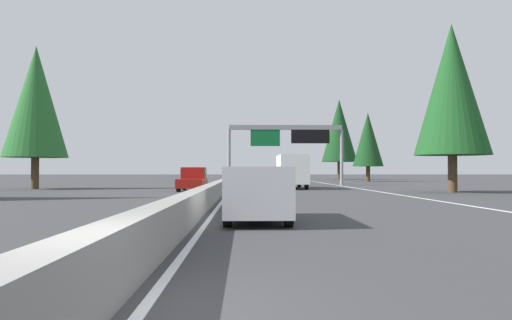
{
  "coord_description": "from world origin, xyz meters",
  "views": [
    {
      "loc": [
        -5.67,
        -1.4,
        1.57
      ],
      "look_at": [
        56.12,
        -2.78,
        2.9
      ],
      "focal_mm": 35.72,
      "sensor_mm": 36.0,
      "label": 1
    }
  ],
  "objects_px": {
    "box_truck_mid_left": "(291,170)",
    "sedan_far_right": "(247,175)",
    "sedan_near_right": "(281,179)",
    "minivan_mid_center": "(257,191)",
    "conifer_left_near": "(36,102)",
    "sign_gantry_overhead": "(287,137)",
    "sedan_distant_b": "(297,177)",
    "oncoming_far": "(190,177)",
    "pickup_near_center": "(246,175)",
    "oncoming_near": "(193,179)",
    "conifer_right_far": "(339,131)",
    "conifer_right_near": "(452,89)",
    "conifer_right_mid": "(368,140)"
  },
  "relations": [
    {
      "from": "conifer_right_mid",
      "to": "conifer_left_near",
      "type": "distance_m",
      "value": 47.31
    },
    {
      "from": "sedan_distant_b",
      "to": "pickup_near_center",
      "type": "height_order",
      "value": "pickup_near_center"
    },
    {
      "from": "oncoming_far",
      "to": "conifer_right_near",
      "type": "distance_m",
      "value": 44.43
    },
    {
      "from": "sedan_near_right",
      "to": "oncoming_near",
      "type": "height_order",
      "value": "oncoming_near"
    },
    {
      "from": "sign_gantry_overhead",
      "to": "oncoming_near",
      "type": "relative_size",
      "value": 2.26
    },
    {
      "from": "box_truck_mid_left",
      "to": "sedan_far_right",
      "type": "relative_size",
      "value": 1.93
    },
    {
      "from": "sign_gantry_overhead",
      "to": "conifer_right_mid",
      "type": "xyz_separation_m",
      "value": [
        19.32,
        -13.6,
        0.98
      ]
    },
    {
      "from": "minivan_mid_center",
      "to": "sedan_near_right",
      "type": "xyz_separation_m",
      "value": [
        43.22,
        -3.87,
        -0.27
      ]
    },
    {
      "from": "box_truck_mid_left",
      "to": "conifer_left_near",
      "type": "distance_m",
      "value": 23.13
    },
    {
      "from": "minivan_mid_center",
      "to": "oncoming_far",
      "type": "distance_m",
      "value": 58.8
    },
    {
      "from": "sedan_distant_b",
      "to": "box_truck_mid_left",
      "type": "bearing_deg",
      "value": 173.06
    },
    {
      "from": "sign_gantry_overhead",
      "to": "box_truck_mid_left",
      "type": "relative_size",
      "value": 1.49
    },
    {
      "from": "sedan_far_right",
      "to": "sign_gantry_overhead",
      "type": "bearing_deg",
      "value": -175.87
    },
    {
      "from": "sedan_near_right",
      "to": "conifer_right_near",
      "type": "height_order",
      "value": "conifer_right_near"
    },
    {
      "from": "box_truck_mid_left",
      "to": "pickup_near_center",
      "type": "relative_size",
      "value": 1.52
    },
    {
      "from": "oncoming_near",
      "to": "conifer_right_far",
      "type": "xyz_separation_m",
      "value": [
        53.36,
        -21.7,
        8.15
      ]
    },
    {
      "from": "sedan_far_right",
      "to": "conifer_left_near",
      "type": "relative_size",
      "value": 0.35
    },
    {
      "from": "minivan_mid_center",
      "to": "box_truck_mid_left",
      "type": "bearing_deg",
      "value": -7.31
    },
    {
      "from": "pickup_near_center",
      "to": "oncoming_far",
      "type": "bearing_deg",
      "value": 150.93
    },
    {
      "from": "box_truck_mid_left",
      "to": "pickup_near_center",
      "type": "xyz_separation_m",
      "value": [
        43.43,
        3.97,
        -0.7
      ]
    },
    {
      "from": "box_truck_mid_left",
      "to": "sedan_far_right",
      "type": "distance_m",
      "value": 66.45
    },
    {
      "from": "box_truck_mid_left",
      "to": "conifer_left_near",
      "type": "xyz_separation_m",
      "value": [
        -0.82,
        22.33,
        5.98
      ]
    },
    {
      "from": "conifer_right_near",
      "to": "conifer_right_mid",
      "type": "distance_m",
      "value": 37.95
    },
    {
      "from": "sedan_distant_b",
      "to": "conifer_right_far",
      "type": "bearing_deg",
      "value": -24.69
    },
    {
      "from": "sedan_near_right",
      "to": "sedan_far_right",
      "type": "relative_size",
      "value": 1.0
    },
    {
      "from": "oncoming_near",
      "to": "conifer_right_mid",
      "type": "height_order",
      "value": "conifer_right_mid"
    },
    {
      "from": "oncoming_far",
      "to": "conifer_right_far",
      "type": "distance_m",
      "value": 33.4
    },
    {
      "from": "pickup_near_center",
      "to": "oncoming_far",
      "type": "distance_m",
      "value": 16.7
    },
    {
      "from": "sign_gantry_overhead",
      "to": "oncoming_far",
      "type": "distance_m",
      "value": 23.06
    },
    {
      "from": "minivan_mid_center",
      "to": "sedan_far_right",
      "type": "relative_size",
      "value": 1.14
    },
    {
      "from": "sedan_near_right",
      "to": "sedan_far_right",
      "type": "height_order",
      "value": "same"
    },
    {
      "from": "conifer_right_mid",
      "to": "conifer_right_far",
      "type": "height_order",
      "value": "conifer_right_far"
    },
    {
      "from": "sign_gantry_overhead",
      "to": "sedan_distant_b",
      "type": "distance_m",
      "value": 17.23
    },
    {
      "from": "oncoming_far",
      "to": "sedan_distant_b",
      "type": "bearing_deg",
      "value": 81.11
    },
    {
      "from": "sedan_near_right",
      "to": "conifer_left_near",
      "type": "bearing_deg",
      "value": 123.16
    },
    {
      "from": "minivan_mid_center",
      "to": "oncoming_near",
      "type": "xyz_separation_m",
      "value": [
        24.69,
        4.49,
        -0.04
      ]
    },
    {
      "from": "minivan_mid_center",
      "to": "conifer_right_near",
      "type": "xyz_separation_m",
      "value": [
        20.93,
        -14.84,
        6.61
      ]
    },
    {
      "from": "conifer_right_near",
      "to": "conifer_right_far",
      "type": "distance_m",
      "value": 57.19
    },
    {
      "from": "oncoming_near",
      "to": "box_truck_mid_left",
      "type": "bearing_deg",
      "value": 119.58
    },
    {
      "from": "minivan_mid_center",
      "to": "oncoming_near",
      "type": "relative_size",
      "value": 0.89
    },
    {
      "from": "minivan_mid_center",
      "to": "sign_gantry_overhead",
      "type": "bearing_deg",
      "value": -6.16
    },
    {
      "from": "sedan_near_right",
      "to": "oncoming_near",
      "type": "bearing_deg",
      "value": 155.71
    },
    {
      "from": "conifer_right_far",
      "to": "conifer_left_near",
      "type": "distance_m",
      "value": 61.08
    },
    {
      "from": "oncoming_near",
      "to": "conifer_right_mid",
      "type": "relative_size",
      "value": 0.55
    },
    {
      "from": "sedan_near_right",
      "to": "minivan_mid_center",
      "type": "bearing_deg",
      "value": 174.88
    },
    {
      "from": "conifer_left_near",
      "to": "sign_gantry_overhead",
      "type": "bearing_deg",
      "value": -64.56
    },
    {
      "from": "sedan_near_right",
      "to": "oncoming_far",
      "type": "xyz_separation_m",
      "value": [
        14.98,
        12.19,
        0.0
      ]
    },
    {
      "from": "minivan_mid_center",
      "to": "conifer_right_near",
      "type": "bearing_deg",
      "value": -35.35
    },
    {
      "from": "minivan_mid_center",
      "to": "conifer_left_near",
      "type": "distance_m",
      "value": 34.71
    },
    {
      "from": "sign_gantry_overhead",
      "to": "minivan_mid_center",
      "type": "height_order",
      "value": "sign_gantry_overhead"
    }
  ]
}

